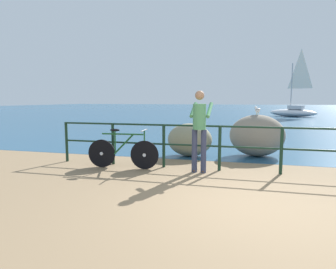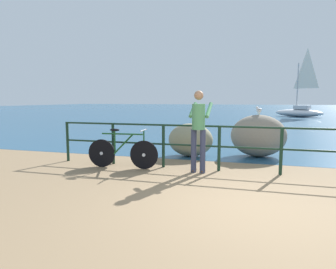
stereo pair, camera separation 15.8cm
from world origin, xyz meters
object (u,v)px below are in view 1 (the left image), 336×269
Objects in this scene: bicycle at (123,152)px; sailboat at (293,109)px; breakwater_boulder_main at (257,136)px; seagull at (257,110)px; person_at_railing at (199,127)px; breakwater_boulder_left at (190,140)px.

bicycle is 24.42m from sailboat.
seagull reaches higher than breakwater_boulder_main.
sailboat reaches higher than person_at_railing.
breakwater_boulder_main is 1.90m from breakwater_boulder_left.
breakwater_boulder_main is (1.28, 2.29, -0.41)m from person_at_railing.
seagull reaches higher than breakwater_boulder_left.
bicycle is 3.86m from breakwater_boulder_main.
person_at_railing is (1.77, 0.07, 0.60)m from bicycle.
seagull is 0.05× the size of sailboat.
breakwater_boulder_left is 22.28m from sailboat.
bicycle is at bearing 94.42° from person_at_railing.
sailboat reaches higher than seagull.
person_at_railing is at bearing -119.09° from breakwater_boulder_main.
person_at_railing is at bearing -72.94° from breakwater_boulder_left.
person_at_railing is 0.29× the size of sailboat.
breakwater_boulder_main is 0.73m from seagull.
bicycle is at bearing -122.79° from breakwater_boulder_left.
breakwater_boulder_main is at bearing 109.89° from sailboat.
person_at_railing reaches higher than breakwater_boulder_left.
seagull is at bearing 17.68° from breakwater_boulder_left.
person_at_railing reaches higher than bicycle.
breakwater_boulder_left is (1.21, 1.88, 0.07)m from bicycle.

